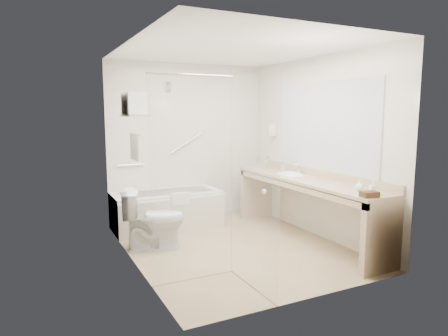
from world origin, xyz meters
name	(u,v)px	position (x,y,z in m)	size (l,w,h in m)	color
floor	(234,247)	(0.00, 0.00, 0.00)	(3.20, 3.20, 0.00)	#99835E
ceiling	(235,49)	(0.00, 0.00, 2.50)	(2.60, 3.20, 0.10)	white
wall_back	(188,143)	(0.00, 1.60, 1.25)	(2.60, 0.10, 2.50)	beige
wall_front	(317,167)	(0.00, -1.60, 1.25)	(2.60, 0.10, 2.50)	beige
wall_left	(132,156)	(-1.30, 0.00, 1.25)	(0.10, 3.20, 2.50)	beige
wall_right	(317,147)	(1.30, 0.00, 1.25)	(0.10, 3.20, 2.50)	beige
bathtub	(167,210)	(-0.50, 1.24, 0.28)	(1.60, 0.73, 0.59)	white
grab_bar_short	(131,165)	(-0.95, 1.56, 0.95)	(0.03, 0.03, 0.40)	silver
grab_bar_long	(186,143)	(-0.05, 1.56, 1.25)	(0.03, 0.03, 0.60)	silver
shower_enclosure	(222,181)	(-0.63, -0.93, 1.07)	(0.96, 0.91, 2.11)	silver
towel_shelf	(134,111)	(-1.17, 0.35, 1.75)	(0.24, 0.55, 0.81)	silver
vanity_counter	(306,194)	(1.02, -0.15, 0.64)	(0.55, 2.70, 0.95)	tan
sink	(291,176)	(1.05, 0.25, 0.82)	(0.40, 0.52, 0.14)	white
faucet	(299,168)	(1.20, 0.25, 0.93)	(0.03, 0.03, 0.14)	silver
mirror	(324,126)	(1.29, -0.15, 1.55)	(0.02, 2.00, 1.20)	silver
hairdryer_unit	(273,130)	(1.25, 1.05, 1.45)	(0.08, 0.10, 0.18)	white
toilet	(154,219)	(-0.95, 0.41, 0.38)	(0.44, 0.78, 0.77)	white
amenity_basket	(369,194)	(0.88, -1.40, 0.88)	(0.18, 0.12, 0.06)	#422B17
soap_bottle_a	(373,191)	(1.02, -1.31, 0.88)	(0.06, 0.14, 0.07)	white
soap_bottle_b	(360,187)	(1.04, -1.10, 0.90)	(0.09, 0.12, 0.09)	white
water_bottle_left	(283,169)	(0.96, 0.32, 0.93)	(0.05, 0.05, 0.17)	silver
water_bottle_mid	(258,163)	(0.95, 1.00, 0.94)	(0.06, 0.06, 0.19)	silver
water_bottle_right	(267,163)	(1.04, 0.87, 0.94)	(0.06, 0.06, 0.20)	silver
drinking_glass_near	(283,173)	(0.87, 0.17, 0.90)	(0.07, 0.07, 0.09)	silver
drinking_glass_far	(265,166)	(1.03, 0.90, 0.90)	(0.08, 0.08, 0.10)	silver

